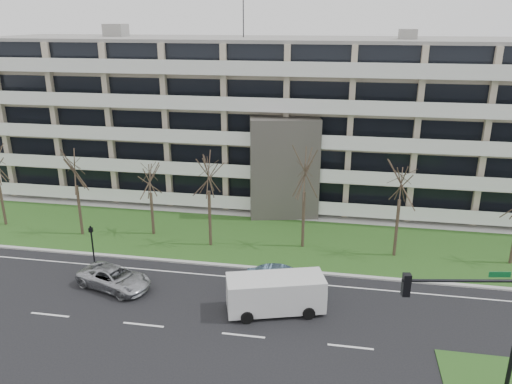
% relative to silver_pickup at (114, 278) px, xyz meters
% --- Properties ---
extents(ground, '(160.00, 160.00, 0.00)m').
position_rel_silver_pickup_xyz_m(ground, '(9.50, -3.74, -0.71)').
color(ground, black).
rests_on(ground, ground).
extents(grass_verge, '(90.00, 10.00, 0.06)m').
position_rel_silver_pickup_xyz_m(grass_verge, '(9.50, 9.26, -0.68)').
color(grass_verge, '#2A511B').
rests_on(grass_verge, ground).
extents(curb, '(90.00, 0.35, 0.12)m').
position_rel_silver_pickup_xyz_m(curb, '(9.50, 4.26, -0.65)').
color(curb, '#B2B2AD').
rests_on(curb, ground).
extents(sidewalk, '(90.00, 2.00, 0.08)m').
position_rel_silver_pickup_xyz_m(sidewalk, '(9.50, 14.76, -0.67)').
color(sidewalk, '#B2B2AD').
rests_on(sidewalk, ground).
extents(lane_edge_line, '(90.00, 0.12, 0.01)m').
position_rel_silver_pickup_xyz_m(lane_edge_line, '(9.50, 2.76, -0.71)').
color(lane_edge_line, white).
rests_on(lane_edge_line, ground).
extents(apartment_building, '(60.50, 15.10, 18.75)m').
position_rel_silver_pickup_xyz_m(apartment_building, '(9.49, 21.58, 6.90)').
color(apartment_building, '#C4B099').
rests_on(apartment_building, ground).
extents(silver_pickup, '(5.61, 3.79, 1.43)m').
position_rel_silver_pickup_xyz_m(silver_pickup, '(0.00, 0.00, 0.00)').
color(silver_pickup, '#A8AAAF').
rests_on(silver_pickup, ground).
extents(blue_sedan, '(4.98, 2.02, 1.61)m').
position_rel_silver_pickup_xyz_m(blue_sedan, '(11.06, 1.46, 0.09)').
color(blue_sedan, '#6B93B9').
rests_on(blue_sedan, ground).
extents(white_van, '(6.28, 3.80, 2.29)m').
position_rel_silver_pickup_xyz_m(white_van, '(11.01, -0.89, 0.66)').
color(white_van, silver).
rests_on(white_van, ground).
extents(traffic_signal, '(5.64, 1.27, 6.60)m').
position_rel_silver_pickup_xyz_m(traffic_signal, '(20.94, -6.47, 3.56)').
color(traffic_signal, black).
rests_on(traffic_signal, ground).
extents(pedestrian_signal, '(0.31, 0.27, 3.00)m').
position_rel_silver_pickup_xyz_m(pedestrian_signal, '(-3.00, 2.97, 1.20)').
color(pedestrian_signal, black).
rests_on(pedestrian_signal, ground).
extents(tree_1, '(3.82, 3.82, 7.65)m').
position_rel_silver_pickup_xyz_m(tree_1, '(-6.45, 7.63, 5.23)').
color(tree_1, '#382B21').
rests_on(tree_1, ground).
extents(tree_2, '(3.27, 3.27, 6.54)m').
position_rel_silver_pickup_xyz_m(tree_2, '(-0.64, 8.72, 4.37)').
color(tree_2, '#382B21').
rests_on(tree_2, ground).
extents(tree_3, '(4.07, 4.07, 8.15)m').
position_rel_silver_pickup_xyz_m(tree_3, '(4.59, 7.48, 5.62)').
color(tree_3, '#382B21').
rests_on(tree_3, ground).
extents(tree_4, '(4.10, 4.10, 8.20)m').
position_rel_silver_pickup_xyz_m(tree_4, '(11.79, 8.46, 5.67)').
color(tree_4, '#382B21').
rests_on(tree_4, ground).
extents(tree_5, '(4.04, 4.04, 8.08)m').
position_rel_silver_pickup_xyz_m(tree_5, '(18.77, 8.12, 5.57)').
color(tree_5, '#382B21').
rests_on(tree_5, ground).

